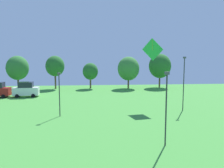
% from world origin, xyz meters
% --- Properties ---
extents(kite_flying_4, '(2.50, 1.99, 3.12)m').
position_xyz_m(kite_flying_4, '(9.34, 34.54, 8.13)').
color(kite_flying_4, green).
extents(parked_car_second_from_left, '(4.43, 2.17, 2.64)m').
position_xyz_m(parked_car_second_from_left, '(-10.78, 44.51, 1.28)').
color(parked_car_second_from_left, silver).
rests_on(parked_car_second_from_left, ground).
extents(light_post_0, '(0.36, 0.20, 5.28)m').
position_xyz_m(light_post_0, '(-3.01, 30.25, 3.03)').
color(light_post_0, '#2D2D33').
rests_on(light_post_0, ground).
extents(light_post_1, '(0.36, 0.20, 7.15)m').
position_xyz_m(light_post_1, '(12.99, 32.07, 3.98)').
color(light_post_1, '#2D2D33').
rests_on(light_post_1, ground).
extents(light_post_2, '(0.36, 0.20, 6.04)m').
position_xyz_m(light_post_2, '(6.81, 20.07, 3.42)').
color(light_post_2, '#2D2D33').
rests_on(light_post_2, ground).
extents(treeline_tree_1, '(4.79, 4.79, 7.22)m').
position_xyz_m(treeline_tree_1, '(-15.30, 55.11, 4.58)').
color(treeline_tree_1, brown).
rests_on(treeline_tree_1, ground).
extents(treeline_tree_2, '(4.07, 4.07, 7.23)m').
position_xyz_m(treeline_tree_2, '(-7.13, 54.51, 4.97)').
color(treeline_tree_2, brown).
rests_on(treeline_tree_2, ground).
extents(treeline_tree_3, '(3.38, 3.38, 5.66)m').
position_xyz_m(treeline_tree_3, '(0.55, 54.29, 3.78)').
color(treeline_tree_3, brown).
rests_on(treeline_tree_3, ground).
extents(treeline_tree_4, '(4.79, 4.79, 7.02)m').
position_xyz_m(treeline_tree_4, '(8.96, 53.78, 4.38)').
color(treeline_tree_4, brown).
rests_on(treeline_tree_4, ground).
extents(treeline_tree_5, '(5.01, 5.01, 7.65)m').
position_xyz_m(treeline_tree_5, '(16.35, 54.81, 4.89)').
color(treeline_tree_5, brown).
rests_on(treeline_tree_5, ground).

